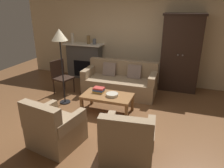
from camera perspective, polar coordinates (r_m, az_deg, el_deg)
The scene contains 15 objects.
ground_plane at distance 4.60m, azimuth -2.41°, elevation -9.05°, with size 9.60×9.60×0.00m, color brown.
back_wall at distance 6.48m, azimuth 5.91°, elevation 12.90°, with size 7.20×0.10×2.80m, color beige.
fireplace at distance 6.94m, azimuth -7.46°, elevation 6.37°, with size 1.26×0.48×1.12m.
armoire at distance 6.05m, azimuth 18.13°, elevation 7.94°, with size 1.06×0.57×2.08m.
couch at distance 5.67m, azimuth 2.22°, elevation 0.48°, with size 1.93×0.88×0.86m.
coffee_table at distance 4.65m, azimuth -1.23°, elevation -3.60°, with size 1.10×0.60×0.42m.
fruit_bowl at distance 4.57m, azimuth 0.03°, elevation -2.93°, with size 0.26×0.26×0.06m, color beige.
book_stack at distance 4.76m, azimuth -3.62°, elevation -1.59°, with size 0.25×0.18×0.11m.
mantel_vase_cream at distance 6.96m, azimuth -10.67°, elevation 12.16°, with size 0.10×0.10×0.31m, color beige.
mantel_vase_bronze at distance 6.71m, azimuth -6.39°, elevation 11.84°, with size 0.11×0.11×0.26m, color olive.
mantel_vase_slate at distance 6.63m, azimuth -4.79°, elevation 11.41°, with size 0.11×0.11×0.17m, color #565B66.
armchair_near_left at distance 3.77m, azimuth -15.37°, elevation -11.70°, with size 0.89×0.89×0.88m.
armchair_near_right at distance 3.35m, azimuth 4.32°, elevation -15.52°, with size 0.86×0.85×0.88m.
side_chair_wooden at distance 5.82m, azimuth -13.74°, elevation 2.47°, with size 0.54×0.54×0.90m.
floor_lamp at distance 4.92m, azimuth -14.01°, elevation 11.63°, with size 0.36×0.36×1.79m.
Camera 1 is at (1.49, -3.69, 2.31)m, focal length 33.70 mm.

